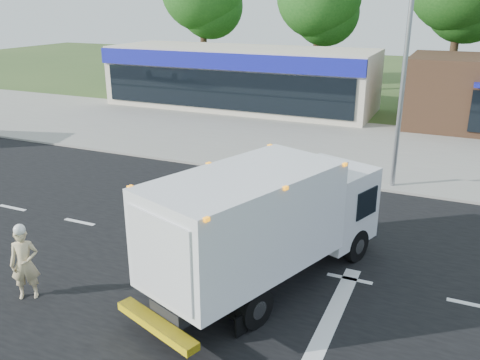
# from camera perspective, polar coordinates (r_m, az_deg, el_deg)

# --- Properties ---
(ground) EXTENTS (120.00, 120.00, 0.00)m
(ground) POSITION_cam_1_polar(r_m,az_deg,el_deg) (14.72, 0.61, -8.68)
(ground) COLOR #385123
(ground) RESTS_ON ground
(road_asphalt) EXTENTS (60.00, 14.00, 0.02)m
(road_asphalt) POSITION_cam_1_polar(r_m,az_deg,el_deg) (14.72, 0.61, -8.66)
(road_asphalt) COLOR black
(road_asphalt) RESTS_ON ground
(sidewalk) EXTENTS (60.00, 2.40, 0.12)m
(sidewalk) POSITION_cam_1_polar(r_m,az_deg,el_deg) (21.88, 9.15, 0.89)
(sidewalk) COLOR gray
(sidewalk) RESTS_ON ground
(parking_apron) EXTENTS (60.00, 9.00, 0.02)m
(parking_apron) POSITION_cam_1_polar(r_m,az_deg,el_deg) (27.32, 12.35, 4.33)
(parking_apron) COLOR gray
(parking_apron) RESTS_ON ground
(lane_markings) EXTENTS (55.20, 7.00, 0.01)m
(lane_markings) POSITION_cam_1_polar(r_m,az_deg,el_deg) (13.20, 3.75, -12.25)
(lane_markings) COLOR silver
(lane_markings) RESTS_ON road_asphalt
(ems_box_truck) EXTENTS (4.62, 7.65, 3.24)m
(ems_box_truck) POSITION_cam_1_polar(r_m,az_deg,el_deg) (12.58, 3.00, -4.36)
(ems_box_truck) COLOR black
(ems_box_truck) RESTS_ON ground
(emergency_worker) EXTENTS (0.81, 0.76, 1.98)m
(emergency_worker) POSITION_cam_1_polar(r_m,az_deg,el_deg) (13.51, -23.04, -8.51)
(emergency_worker) COLOR #CCB688
(emergency_worker) RESTS_ON ground
(retail_strip_mall) EXTENTS (18.00, 6.20, 4.00)m
(retail_strip_mall) POSITION_cam_1_polar(r_m,az_deg,el_deg) (35.19, 0.00, 11.44)
(retail_strip_mall) COLOR beige
(retail_strip_mall) RESTS_ON ground
(traffic_signal_pole) EXTENTS (3.51, 0.25, 8.00)m
(traffic_signal_pole) POSITION_cam_1_polar(r_m,az_deg,el_deg) (19.82, 16.18, 12.89)
(traffic_signal_pole) COLOR gray
(traffic_signal_pole) RESTS_ON ground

